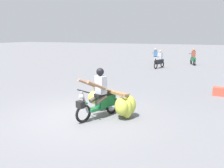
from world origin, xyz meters
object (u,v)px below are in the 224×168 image
object	(u,v)px
produce_crate	(220,91)
motorbike_distant_far_ahead	(193,58)
motorbike_main_loaded	(109,101)
motorbike_distant_ahead_right	(155,57)
motorbike_distant_ahead_left	(160,61)

from	to	relation	value
produce_crate	motorbike_distant_far_ahead	bearing A→B (deg)	102.18
motorbike_main_loaded	motorbike_distant_ahead_right	xyz separation A→B (m)	(-2.22, 14.28, 0.09)
motorbike_distant_ahead_right	motorbike_distant_far_ahead	xyz separation A→B (m)	(3.18, 0.59, 0.00)
produce_crate	motorbike_main_loaded	bearing A→B (deg)	-127.20
motorbike_distant_ahead_right	motorbike_distant_far_ahead	distance (m)	3.23
motorbike_main_loaded	motorbike_distant_ahead_left	xyz separation A→B (m)	(-1.19, 11.66, 0.09)
motorbike_distant_ahead_right	motorbike_distant_far_ahead	size ratio (longest dim) A/B	1.01
motorbike_main_loaded	produce_crate	distance (m)	5.37
motorbike_distant_far_ahead	produce_crate	xyz separation A→B (m)	(2.29, -10.60, -0.39)
motorbike_distant_ahead_left	produce_crate	distance (m)	8.62
motorbike_distant_ahead_right	motorbike_main_loaded	bearing A→B (deg)	-81.15
motorbike_distant_ahead_left	motorbike_distant_ahead_right	bearing A→B (deg)	111.61
motorbike_main_loaded	motorbike_distant_ahead_left	distance (m)	11.72
motorbike_distant_ahead_left	motorbike_distant_far_ahead	xyz separation A→B (m)	(2.14, 3.21, 0.00)
motorbike_distant_ahead_left	motorbike_distant_ahead_right	xyz separation A→B (m)	(-1.04, 2.62, 0.00)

